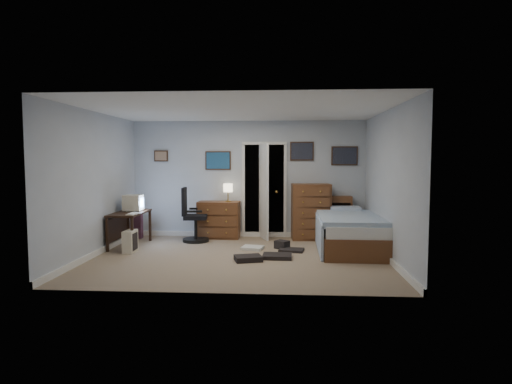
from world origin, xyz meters
TOP-DOWN VIEW (x-y plane):
  - floor at (0.00, 0.00)m, footprint 5.00×4.00m
  - computer_desk at (-2.28, 0.82)m, footprint 0.54×1.15m
  - crt_monitor at (-2.18, 0.97)m, footprint 0.35×0.32m
  - keyboard at (-2.02, 0.47)m, footprint 0.14×0.35m
  - pc_tower at (-2.00, 0.27)m, footprint 0.19×0.37m
  - office_chair at (-1.08, 1.33)m, footprint 0.59×0.59m
  - media_stack at (-2.32, 1.63)m, footprint 0.17×0.17m
  - low_dresser at (-0.61, 1.77)m, footprint 0.89×0.46m
  - table_lamp at (-0.41, 1.78)m, footprint 0.20×0.20m
  - doorway at (0.35, 2.27)m, footprint 0.96×1.12m
  - tall_dresser at (1.34, 1.75)m, footprint 0.82×0.52m
  - headboard_bookcase at (1.70, 1.86)m, footprint 1.00×0.27m
  - bed at (1.98, 0.74)m, footprint 1.22×2.21m
  - wall_posters at (0.57, 1.98)m, footprint 4.38×0.04m
  - floor_clutter at (0.50, 0.21)m, footprint 1.23×1.38m

SIDE VIEW (x-z plane):
  - floor at x=0.00m, z-range -0.02..0.00m
  - floor_clutter at x=0.50m, z-range -0.04..0.12m
  - pc_tower at x=-2.00m, z-range 0.00..0.40m
  - bed at x=1.98m, z-range -0.02..0.70m
  - low_dresser at x=-0.61m, z-range 0.00..0.78m
  - media_stack at x=-2.32m, z-range 0.00..0.82m
  - office_chair at x=-1.08m, z-range -0.13..0.98m
  - headboard_bookcase at x=1.70m, z-range 0.03..0.93m
  - computer_desk at x=-2.28m, z-range 0.18..0.84m
  - tall_dresser at x=1.34m, z-range 0.00..1.17m
  - keyboard at x=-2.02m, z-range 0.66..0.68m
  - crt_monitor at x=-2.18m, z-range 0.67..0.98m
  - doorway at x=0.35m, z-range -0.02..2.03m
  - table_lamp at x=-0.41m, z-range 0.87..1.25m
  - wall_posters at x=0.57m, z-range 1.45..2.05m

